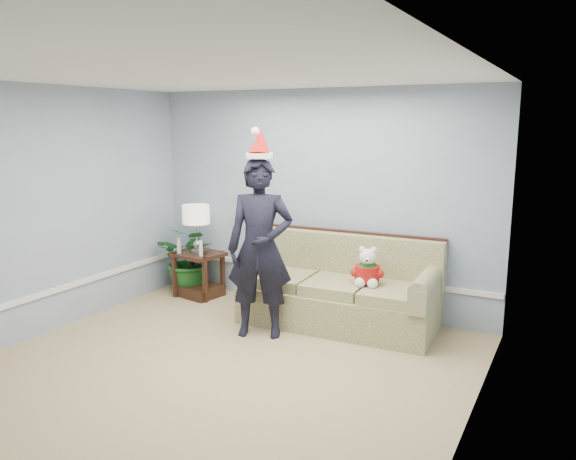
# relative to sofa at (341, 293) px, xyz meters

# --- Properties ---
(room_shell) EXTENTS (4.54, 5.04, 2.74)m
(room_shell) POSITION_rel_sofa_xyz_m (-0.52, -2.04, 0.98)
(room_shell) COLOR tan
(room_shell) RESTS_ON ground
(wainscot_trim) EXTENTS (4.49, 4.99, 0.06)m
(wainscot_trim) POSITION_rel_sofa_xyz_m (-1.70, -0.87, 0.08)
(wainscot_trim) COLOR white
(wainscot_trim) RESTS_ON room_shell
(sofa) EXTENTS (2.23, 1.03, 1.03)m
(sofa) POSITION_rel_sofa_xyz_m (0.00, 0.00, 0.00)
(sofa) COLOR brown
(sofa) RESTS_ON room_shell
(side_table) EXTENTS (0.70, 0.62, 0.60)m
(side_table) POSITION_rel_sofa_xyz_m (-2.09, 0.09, -0.13)
(side_table) COLOR #351E13
(side_table) RESTS_ON room_shell
(table_lamp) EXTENTS (0.36, 0.36, 0.64)m
(table_lamp) POSITION_rel_sofa_xyz_m (-2.10, 0.09, 0.72)
(table_lamp) COLOR silver
(table_lamp) RESTS_ON side_table
(candle_pair) EXTENTS (0.41, 0.05, 0.21)m
(candle_pair) POSITION_rel_sofa_xyz_m (-2.11, -0.06, 0.33)
(candle_pair) COLOR silver
(candle_pair) RESTS_ON side_table
(houseplant) EXTENTS (0.91, 0.81, 0.93)m
(houseplant) POSITION_rel_sofa_xyz_m (-2.28, 0.17, 0.10)
(houseplant) COLOR #19561F
(houseplant) RESTS_ON room_shell
(man) EXTENTS (0.83, 0.69, 1.94)m
(man) POSITION_rel_sofa_xyz_m (-0.64, -0.73, 0.61)
(man) COLOR black
(man) RESTS_ON room_shell
(santa_hat) EXTENTS (0.34, 0.37, 0.33)m
(santa_hat) POSITION_rel_sofa_xyz_m (-0.64, -0.72, 1.71)
(santa_hat) COLOR white
(santa_hat) RESTS_ON man
(teddy_bear) EXTENTS (0.33, 0.34, 0.44)m
(teddy_bear) POSITION_rel_sofa_xyz_m (0.36, -0.12, 0.33)
(teddy_bear) COLOR white
(teddy_bear) RESTS_ON sofa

